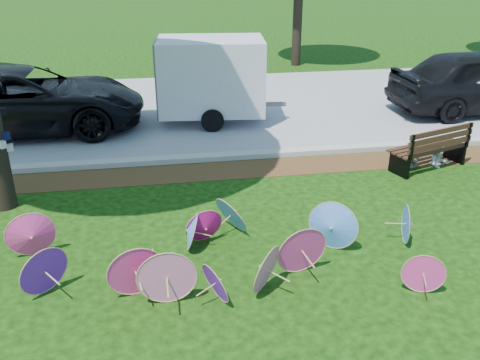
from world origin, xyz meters
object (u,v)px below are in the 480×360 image
object	(u,v)px
cargo_trailer	(211,76)
park_bench	(428,146)
parasol_pile	(216,249)
person_left	(412,144)
person_right	(442,144)
black_van	(26,100)

from	to	relation	value
cargo_trailer	park_bench	size ratio (longest dim) A/B	1.49
parasol_pile	person_left	world-z (taller)	person_left
park_bench	person_right	distance (m)	0.35
person_right	park_bench	bearing A→B (deg)	-171.62
person_right	black_van	bearing A→B (deg)	157.61
parasol_pile	park_bench	bearing A→B (deg)	32.88
park_bench	person_right	size ratio (longest dim) A/B	1.87
parasol_pile	black_van	xyz separation A→B (m)	(-4.01, 7.25, 0.45)
person_left	cargo_trailer	bearing A→B (deg)	154.65
person_right	parasol_pile	bearing A→B (deg)	-148.21
black_van	cargo_trailer	xyz separation A→B (m)	(4.81, 0.05, 0.44)
person_left	person_right	xyz separation A→B (m)	(0.70, 0.00, -0.05)
cargo_trailer	park_bench	xyz separation A→B (m)	(4.27, -4.03, -0.78)
parasol_pile	cargo_trailer	distance (m)	7.40
parasol_pile	person_left	bearing A→B (deg)	35.19
cargo_trailer	person_right	size ratio (longest dim) A/B	2.78
black_van	person_right	xyz separation A→B (m)	(9.42, -3.93, -0.33)
black_van	park_bench	size ratio (longest dim) A/B	3.19
black_van	person_right	distance (m)	10.22
black_van	cargo_trailer	bearing A→B (deg)	-90.23
parasol_pile	cargo_trailer	bearing A→B (deg)	83.80
park_bench	person_left	world-z (taller)	person_left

